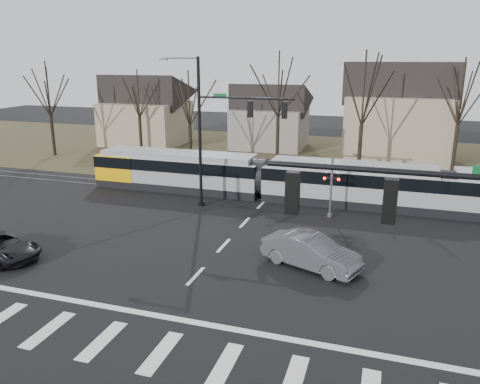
% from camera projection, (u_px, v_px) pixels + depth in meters
% --- Properties ---
extents(ground, '(140.00, 140.00, 0.00)m').
position_uv_depth(ground, '(178.00, 295.00, 20.60)').
color(ground, black).
extents(grass_verge, '(140.00, 28.00, 0.01)m').
position_uv_depth(grass_verge, '(306.00, 156.00, 49.91)').
color(grass_verge, '#38331E').
rests_on(grass_verge, ground).
extents(crosswalk, '(27.00, 2.60, 0.01)m').
position_uv_depth(crosswalk, '(131.00, 346.00, 16.94)').
color(crosswalk, silver).
rests_on(crosswalk, ground).
extents(stop_line, '(28.00, 0.35, 0.01)m').
position_uv_depth(stop_line, '(159.00, 316.00, 18.95)').
color(stop_line, silver).
rests_on(stop_line, ground).
extents(lane_dashes, '(0.18, 30.00, 0.01)m').
position_uv_depth(lane_dashes, '(268.00, 197.00, 35.25)').
color(lane_dashes, silver).
rests_on(lane_dashes, ground).
extents(rail_pair, '(90.00, 1.52, 0.06)m').
position_uv_depth(rail_pair, '(268.00, 197.00, 35.07)').
color(rail_pair, '#59595E').
rests_on(rail_pair, ground).
extents(tram, '(39.65, 2.94, 3.01)m').
position_uv_depth(tram, '(348.00, 182.00, 33.10)').
color(tram, gray).
rests_on(tram, ground).
extents(sedan, '(5.11, 6.18, 1.65)m').
position_uv_depth(sedan, '(311.00, 252.00, 23.22)').
color(sedan, '#4E5055').
rests_on(sedan, ground).
extents(signal_pole_near_right, '(6.72, 0.44, 8.00)m').
position_uv_depth(signal_pole_near_right, '(460.00, 280.00, 10.73)').
color(signal_pole_near_right, black).
rests_on(signal_pole_near_right, ground).
extents(signal_pole_far, '(9.28, 0.44, 10.20)m').
position_uv_depth(signal_pole_far, '(222.00, 126.00, 31.19)').
color(signal_pole_far, black).
rests_on(signal_pole_far, ground).
extents(rail_crossing_signal, '(1.08, 0.36, 4.00)m').
position_uv_depth(rail_crossing_signal, '(331.00, 189.00, 30.34)').
color(rail_crossing_signal, '#59595B').
rests_on(rail_crossing_signal, ground).
extents(tree_row, '(59.20, 7.20, 10.00)m').
position_uv_depth(tree_row, '(318.00, 116.00, 42.45)').
color(tree_row, black).
rests_on(tree_row, ground).
extents(house_a, '(9.72, 8.64, 8.60)m').
position_uv_depth(house_a, '(145.00, 107.00, 56.38)').
color(house_a, gray).
rests_on(house_a, ground).
extents(house_b, '(8.64, 7.56, 7.65)m').
position_uv_depth(house_b, '(270.00, 113.00, 53.95)').
color(house_b, gray).
rests_on(house_b, ground).
extents(house_c, '(10.80, 8.64, 10.10)m').
position_uv_depth(house_c, '(399.00, 109.00, 46.75)').
color(house_c, gray).
rests_on(house_c, ground).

